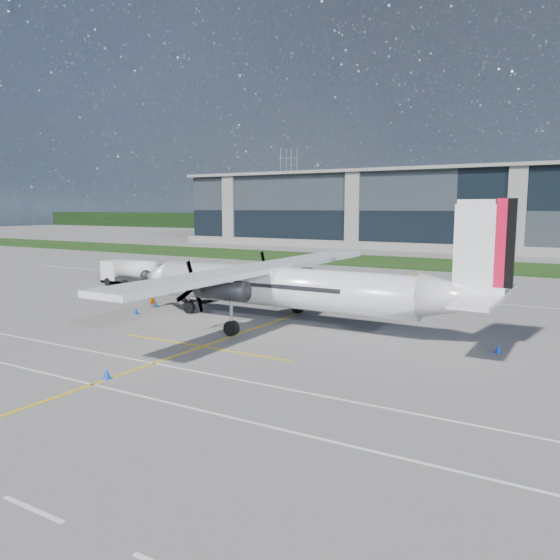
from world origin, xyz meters
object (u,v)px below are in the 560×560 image
Objects in this scene: baggage_tug at (197,292)px; safety_cone_tail at (498,349)px; safety_cone_nose_stbd at (156,304)px; fuel_tanker_truck at (128,273)px; ground_crew_person at (152,296)px; safety_cone_stbdwing at (344,293)px; safety_cone_portwing at (107,374)px; safety_cone_nose_port at (136,311)px; turboprop_aircraft at (294,264)px; pylon_west at (289,189)px.

safety_cone_tail is at bearing -10.44° from baggage_tug.
safety_cone_tail is at bearing -1.84° from safety_cone_nose_stbd.
fuel_tanker_truck is 38.49m from safety_cone_tail.
ground_crew_person is (-1.32, -4.05, 0.06)m from baggage_tug.
safety_cone_nose_stbd is (11.04, -7.66, -1.11)m from fuel_tanker_truck.
safety_cone_stbdwing is 28.31m from safety_cone_portwing.
ground_crew_person is at bearing 178.71° from safety_cone_tail.
fuel_tanker_truck is 14.55× the size of safety_cone_tail.
ground_crew_person reaches higher than safety_cone_nose_stbd.
baggage_tug reaches higher than safety_cone_portwing.
ground_crew_person is 3.68× the size of safety_cone_nose_stbd.
safety_cone_nose_port is 3.09m from safety_cone_nose_stbd.
turboprop_aircraft is 57.23× the size of safety_cone_stbdwing.
safety_cone_nose_stbd is at bearing -130.10° from safety_cone_stbdwing.
fuel_tanker_truck is 2.53× the size of baggage_tug.
ground_crew_person reaches higher than safety_cone_stbdwing.
safety_cone_stbdwing is (9.78, 9.24, -0.61)m from baggage_tug.
turboprop_aircraft is at bearing -91.54° from ground_crew_person.
fuel_tanker_truck is at bearing 161.01° from turboprop_aircraft.
fuel_tanker_truck reaches higher than safety_cone_tail.
safety_cone_nose_stbd is at bearing -23.75° from ground_crew_person.
pylon_west is 60.00× the size of safety_cone_nose_port.
safety_cone_tail is (25.70, 2.14, 0.00)m from safety_cone_nose_port.
safety_cone_stbdwing is at bearing -58.48° from pylon_west.
fuel_tanker_truck is at bearing -66.61° from pylon_west.
safety_cone_portwing is at bearing -45.79° from fuel_tanker_truck.
safety_cone_stbdwing is (-2.30, 13.76, -4.04)m from turboprop_aircraft.
baggage_tug reaches higher than safety_cone_stbdwing.
safety_cone_portwing is (-2.03, -14.55, -4.04)m from turboprop_aircraft.
safety_cone_nose_stbd is at bearing -64.14° from pylon_west.
pylon_west reaches higher than safety_cone_portwing.
safety_cone_tail is (26.59, -0.60, -0.67)m from ground_crew_person.
safety_cone_stbdwing is 17.05m from safety_cone_nose_stbd.
ground_crew_person is 17.33m from safety_cone_stbdwing.
fuel_tanker_truck is 32.00m from safety_cone_portwing.
safety_cone_portwing is (10.48, -12.27, 0.00)m from safety_cone_nose_port.
turboprop_aircraft is 15.56× the size of ground_crew_person.
safety_cone_nose_port and safety_cone_portwing have the same top height.
safety_cone_nose_port is 1.00× the size of safety_cone_nose_stbd.
safety_cone_nose_stbd is (71.65, -147.80, -14.75)m from pylon_west.
safety_cone_nose_port is 1.00× the size of safety_cone_portwing.
safety_cone_stbdwing is at bearing -39.41° from ground_crew_person.
pylon_west is 10.43× the size of baggage_tug.
turboprop_aircraft is 57.23× the size of safety_cone_nose_port.
baggage_tug is at bearing -136.62° from safety_cone_stbdwing.
safety_cone_stbdwing is (11.10, 13.30, -0.67)m from ground_crew_person.
pylon_west reaches higher than safety_cone_nose_port.
turboprop_aircraft is 13.90m from safety_cone_nose_stbd.
fuel_tanker_truck reaches higher than baggage_tug.
turboprop_aircraft is at bearing -80.51° from safety_cone_stbdwing.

